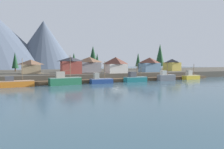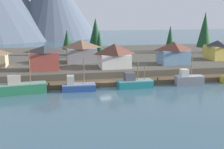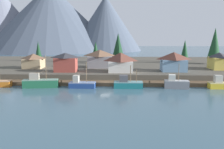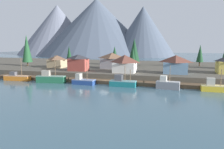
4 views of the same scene
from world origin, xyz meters
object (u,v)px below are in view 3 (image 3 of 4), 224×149
(conifer_near_left, at_px, (118,47))
(conifer_centre, at_px, (215,43))
(conifer_back_right, at_px, (38,50))
(fishing_boat_green, at_px, (40,83))
(conifer_mid_left, at_px, (96,50))
(conifer_back_left, at_px, (185,49))
(fishing_boat_yellow, at_px, (221,84))
(house_grey, at_px, (100,58))
(fishing_boat_teal, at_px, (127,84))
(house_red, at_px, (66,62))
(fishing_boat_grey, at_px, (176,83))
(conifer_mid_right, at_px, (119,51))
(house_yellow, at_px, (219,61))
(house_blue, at_px, (174,61))
(house_white, at_px, (121,62))
(fishing_boat_blue, at_px, (81,84))
(house_tan, at_px, (34,61))

(conifer_near_left, bearing_deg, conifer_centre, -3.95)
(conifer_back_right, bearing_deg, fishing_boat_green, -71.20)
(conifer_near_left, distance_m, conifer_back_right, 34.50)
(fishing_boat_green, bearing_deg, conifer_centre, 22.39)
(conifer_mid_left, xyz_separation_m, conifer_back_left, (36.71, 3.64, 0.32))
(fishing_boat_yellow, distance_m, house_grey, 39.77)
(fishing_boat_teal, distance_m, conifer_near_left, 36.16)
(house_red, height_order, conifer_mid_left, conifer_mid_left)
(fishing_boat_teal, height_order, house_red, house_red)
(fishing_boat_grey, distance_m, conifer_mid_right, 34.33)
(house_yellow, bearing_deg, conifer_mid_right, 160.62)
(house_blue, xyz_separation_m, conifer_near_left, (-17.58, 21.90, 3.44))
(house_white, distance_m, conifer_mid_right, 18.82)
(fishing_boat_teal, height_order, conifer_back_right, conifer_back_right)
(fishing_boat_teal, height_order, conifer_centre, conifer_centre)
(fishing_boat_yellow, distance_m, conifer_back_right, 73.60)
(conifer_mid_right, bearing_deg, fishing_boat_grey, -63.23)
(fishing_boat_teal, distance_m, house_blue, 20.27)
(conifer_near_left, bearing_deg, house_grey, -113.67)
(conifer_mid_right, bearing_deg, conifer_back_left, 19.08)
(fishing_boat_grey, distance_m, conifer_near_left, 39.28)
(conifer_mid_right, bearing_deg, house_grey, -125.93)
(conifer_mid_left, bearing_deg, fishing_boat_grey, -55.52)
(fishing_boat_green, relative_size, house_red, 1.34)
(conifer_mid_right, bearing_deg, conifer_near_left, 93.93)
(fishing_boat_green, relative_size, conifer_centre, 0.67)
(conifer_back_right, bearing_deg, conifer_back_left, -0.63)
(fishing_boat_grey, distance_m, house_grey, 30.63)
(house_yellow, xyz_separation_m, conifer_mid_left, (-42.61, 17.44, 2.30))
(fishing_boat_blue, height_order, conifer_centre, conifer_centre)
(house_yellow, relative_size, house_grey, 0.86)
(conifer_mid_right, bearing_deg, conifer_mid_left, 148.59)
(fishing_boat_green, bearing_deg, fishing_boat_blue, -6.27)
(house_tan, distance_m, house_grey, 22.50)
(fishing_boat_blue, bearing_deg, house_red, 122.63)
(fishing_boat_teal, bearing_deg, house_grey, 113.13)
(house_white, height_order, house_yellow, house_white)
(fishing_boat_yellow, relative_size, house_yellow, 0.94)
(fishing_boat_green, distance_m, conifer_mid_left, 38.43)
(house_white, bearing_deg, house_yellow, 12.27)
(fishing_boat_blue, bearing_deg, fishing_boat_yellow, 2.70)
(fishing_boat_blue, bearing_deg, conifer_back_right, 123.94)
(fishing_boat_blue, distance_m, house_yellow, 46.80)
(fishing_boat_yellow, bearing_deg, house_white, 155.82)
(conifer_back_right, bearing_deg, house_tan, -75.60)
(fishing_boat_green, xyz_separation_m, conifer_back_right, (-13.80, 40.54, 6.04))
(fishing_boat_green, bearing_deg, conifer_back_right, 101.31)
(conifer_back_right, bearing_deg, fishing_boat_grey, -39.02)
(conifer_back_left, distance_m, conifer_centre, 11.98)
(house_white, relative_size, conifer_mid_left, 0.92)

